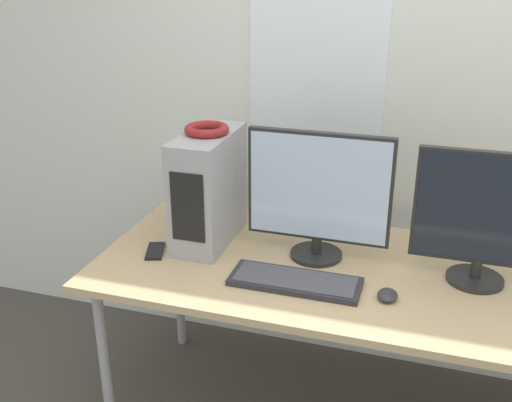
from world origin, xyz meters
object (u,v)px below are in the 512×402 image
(pc_tower, at_px, (209,188))
(monitor_main, at_px, (319,194))
(keyboard, at_px, (295,281))
(cell_phone, at_px, (155,251))
(headphones, at_px, (207,129))
(mouse, at_px, (388,295))
(monitor_right_near, at_px, (484,217))

(pc_tower, relative_size, monitor_main, 0.83)
(keyboard, height_order, cell_phone, keyboard)
(headphones, bearing_deg, mouse, -18.89)
(headphones, relative_size, monitor_main, 0.32)
(headphones, xyz_separation_m, keyboard, (0.41, -0.25, -0.44))
(keyboard, relative_size, mouse, 5.33)
(monitor_main, xyz_separation_m, monitor_right_near, (0.57, -0.02, -0.01))
(mouse, bearing_deg, monitor_main, 141.87)
(monitor_main, distance_m, mouse, 0.44)
(monitor_main, bearing_deg, cell_phone, -165.79)
(cell_phone, bearing_deg, pc_tower, 28.13)
(monitor_right_near, xyz_separation_m, keyboard, (-0.60, -0.21, -0.24))
(pc_tower, height_order, monitor_right_near, monitor_right_near)
(pc_tower, distance_m, keyboard, 0.53)
(pc_tower, xyz_separation_m, keyboard, (0.41, -0.25, -0.21))
(monitor_right_near, height_order, cell_phone, monitor_right_near)
(keyboard, relative_size, cell_phone, 3.00)
(monitor_right_near, bearing_deg, headphones, 177.82)
(monitor_main, distance_m, monitor_right_near, 0.57)
(headphones, distance_m, keyboard, 0.66)
(monitor_right_near, bearing_deg, pc_tower, 177.87)
(monitor_right_near, xyz_separation_m, cell_phone, (-1.17, -0.13, -0.24))
(headphones, height_order, monitor_main, monitor_main)
(pc_tower, bearing_deg, monitor_right_near, -2.13)
(pc_tower, height_order, headphones, headphones)
(headphones, bearing_deg, monitor_main, -2.81)
(mouse, bearing_deg, cell_phone, 175.07)
(monitor_right_near, bearing_deg, keyboard, -160.70)
(pc_tower, bearing_deg, keyboard, -30.76)
(mouse, height_order, cell_phone, mouse)
(pc_tower, relative_size, keyboard, 0.96)
(pc_tower, distance_m, monitor_main, 0.44)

